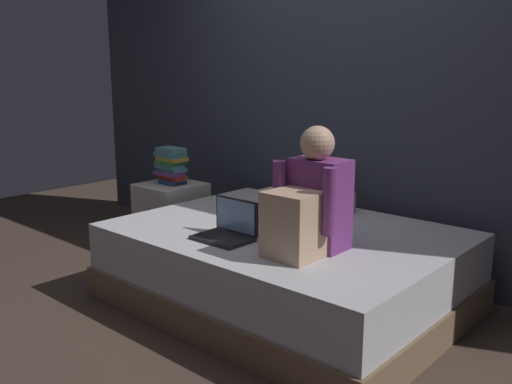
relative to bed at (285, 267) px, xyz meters
name	(u,v)px	position (x,y,z in m)	size (l,w,h in m)	color
ground_plane	(228,309)	(-0.20, -0.30, -0.24)	(8.00, 8.00, 0.00)	#47382D
wall_back	(344,79)	(-0.20, 0.90, 1.11)	(5.60, 0.10, 2.70)	#383D4C
bed	(285,267)	(0.00, 0.00, 0.00)	(2.00, 1.50, 0.48)	#7A6047
nightstand	(172,218)	(-1.30, 0.20, 0.04)	(0.44, 0.46, 0.55)	beige
person_sitting	(309,205)	(0.35, -0.25, 0.49)	(0.39, 0.44, 0.66)	#75337A
laptop	(228,229)	(-0.12, -0.37, 0.30)	(0.32, 0.23, 0.22)	black
pillow	(306,201)	(-0.18, 0.45, 0.31)	(0.56, 0.36, 0.13)	beige
book_stack	(171,165)	(-1.29, 0.19, 0.46)	(0.25, 0.17, 0.28)	#284C84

